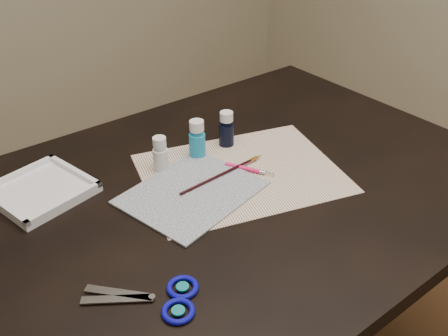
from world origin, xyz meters
TOP-DOWN VIEW (x-y plane):
  - table at (0.00, 0.00)m, footprint 1.30×0.90m
  - paper at (0.07, 0.02)m, footprint 0.53×0.46m
  - canvas at (-0.07, 0.02)m, footprint 0.33×0.28m
  - paint_bottle_white at (-0.07, 0.15)m, footprint 0.05×0.05m
  - paint_bottle_cyan at (0.03, 0.14)m, footprint 0.05×0.05m
  - paint_bottle_navy at (0.12, 0.15)m, footprint 0.05×0.05m
  - paintbrush at (0.02, 0.03)m, footprint 0.25×0.02m
  - craft_knife at (0.09, 0.01)m, footprint 0.07×0.12m
  - scissors at (-0.32, -0.18)m, footprint 0.24×0.21m
  - palette_tray at (-0.33, 0.23)m, footprint 0.22×0.22m

SIDE VIEW (x-z plane):
  - table at x=0.00m, z-range 0.00..0.75m
  - paper at x=0.07m, z-range 0.75..0.75m
  - canvas at x=-0.07m, z-range 0.75..0.76m
  - scissors at x=-0.32m, z-range 0.75..0.76m
  - craft_knife at x=0.09m, z-range 0.75..0.76m
  - paintbrush at x=0.02m, z-range 0.76..0.76m
  - palette_tray at x=-0.33m, z-range 0.75..0.77m
  - paint_bottle_white at x=-0.07m, z-range 0.75..0.84m
  - paint_bottle_navy at x=0.12m, z-range 0.75..0.84m
  - paint_bottle_cyan at x=0.03m, z-range 0.75..0.85m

